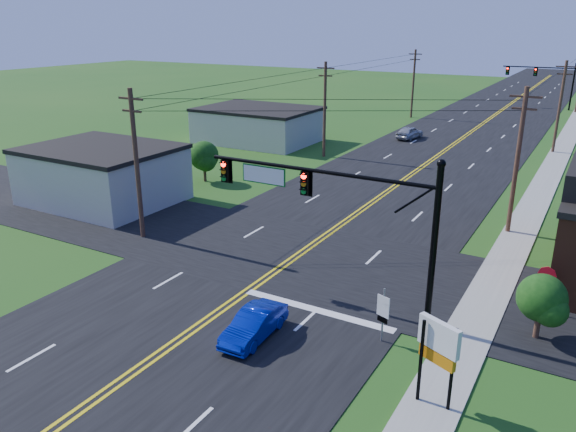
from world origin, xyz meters
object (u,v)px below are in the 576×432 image
Objects in this scene: signal_mast_far at (542,78)px; route_sign at (383,311)px; blue_car at (254,325)px; stop_sign at (546,280)px; signal_mast_main at (336,208)px.

signal_mast_far is 74.15m from route_sign.
route_sign is at bearing 24.90° from blue_car.
blue_car is 1.52× the size of route_sign.
blue_car is 13.18m from stop_sign.
signal_mast_far is at bearing 87.07° from blue_car.
stop_sign reaches higher than blue_car.
blue_car is at bearing -91.24° from signal_mast_far.
signal_mast_main is at bearing -90.08° from signal_mast_far.
blue_car is at bearing -134.53° from route_sign.
signal_mast_far reaches higher than route_sign.
stop_sign is at bearing -82.89° from signal_mast_far.
signal_mast_far is at bearing 102.39° from stop_sign.
stop_sign is at bearing 66.74° from route_sign.
signal_mast_main is 1.03× the size of signal_mast_far.
signal_mast_far is 4.83× the size of stop_sign.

